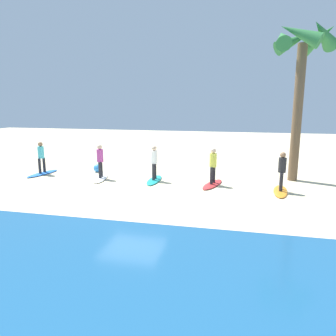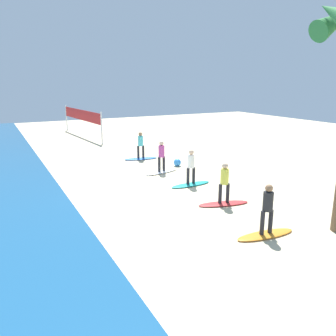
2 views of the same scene
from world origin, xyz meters
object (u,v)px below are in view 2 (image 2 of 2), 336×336
Objects in this scene: surfer_red at (225,180)px; beach_ball at (177,162)px; surfboard_red at (223,204)px; surfboard_teal at (191,184)px; surfer_teal at (191,164)px; volleyball_net at (82,116)px; surfboard_orange at (265,235)px; surfer_blue at (141,143)px; surfer_orange at (268,206)px; surfer_white at (161,154)px; surfboard_white at (162,172)px; surfboard_blue at (141,159)px.

surfer_red is 3.79× the size of beach_ball.
surfboard_teal is at bearing -79.58° from surfboard_red.
volleyball_net is at bearing 2.86° from surfer_teal.
surfboard_orange is 12.03m from surfer_blue.
surfboard_red is 0.23× the size of volleyball_net.
surfer_red is at bearing 176.12° from surfer_teal.
surfer_orange is 1.00× the size of surfer_white.
surfboard_white is (8.48, -0.54, -0.99)m from surfer_orange.
surfer_orange is 0.78× the size of surfboard_teal.
surfer_teal is at bearing -177.14° from volleyball_net.
surfer_red is 3.01m from surfboard_teal.
surfer_orange is at bearing 172.88° from surfer_teal.
surfboard_blue is at bearing -107.56° from surfboard_white.
surfer_orange is (0.00, 0.00, 0.99)m from surfboard_orange.
surfer_red and surfer_blue have the same top height.
surfboard_red is at bearing -178.10° from volleyball_net.
surfboard_orange is 3.14m from surfer_red.
surfer_orange is at bearing -179.67° from volleyball_net.
beach_ball is (9.35, -2.00, -0.82)m from surfer_orange.
surfboard_white is (2.71, 0.18, -0.99)m from surfer_teal.
surfboard_orange is 1.00× the size of surfboard_white.
surfboard_orange is 1.28× the size of surfer_teal.
surfboard_white is (5.55, -0.01, 0.00)m from surfboard_red.
surfer_white is 3.79× the size of beach_ball.
surfer_teal is 3.89m from beach_ball.
surfer_orange is 0.78× the size of surfboard_blue.
surfer_white is at bearing 120.60° from beach_ball.
surfer_teal is 2.90m from surfboard_white.
surfer_red and surfer_white have the same top height.
surfer_white is (2.71, 0.18, 0.99)m from surfboard_teal.
surfer_orange is 1.00× the size of surfer_red.
surfboard_white is (2.71, 0.18, 0.00)m from surfboard_teal.
surfboard_red and surfboard_blue have the same top height.
surfboard_blue is at bearing -0.94° from surfer_teal.
surfer_teal is 1.00× the size of surfer_blue.
surfboard_red is 1.28× the size of surfer_red.
surfer_blue is at bearing -107.56° from surfboard_white.
surfboard_teal is at bearing 99.01° from surfboard_blue.
surfboard_orange is 8.56m from surfer_white.
surfer_orange reaches higher than surfboard_white.
surfer_orange is 3.79× the size of beach_ball.
surfboard_orange is at bearing -90.00° from surfer_orange.
surfboard_blue is at bearing -174.99° from volleyball_net.
surfer_red is 0.78× the size of surfboard_teal.
surfboard_blue is (3.48, -0.29, -0.99)m from surfer_white.
surfer_teal is at bearing 160.35° from beach_ball.
surfboard_orange is 8.50m from surfboard_white.
volleyball_net is 20.93× the size of beach_ball.
surfer_white is 1.00× the size of surfer_blue.
surfer_orange is 22.83m from volleyball_net.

